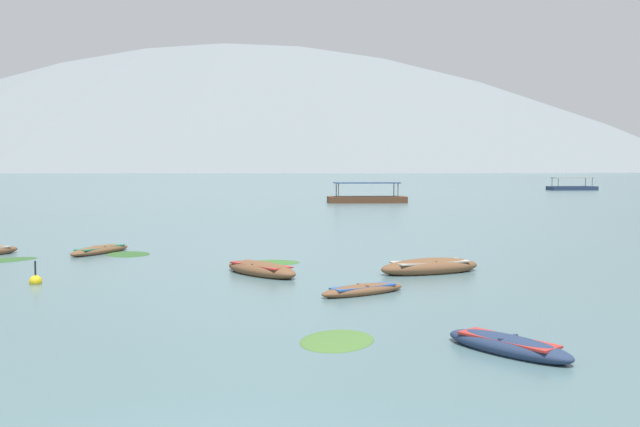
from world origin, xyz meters
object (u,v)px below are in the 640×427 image
(rowboat_0, at_px, (100,250))
(ferry_0, at_px, (367,199))
(rowboat_3, at_px, (508,346))
(ferry_2, at_px, (572,188))
(rowboat_6, at_px, (363,290))
(rowboat_2, at_px, (430,267))
(rowboat_1, at_px, (261,269))
(mooring_buoy, at_px, (36,281))

(rowboat_0, distance_m, ferry_0, 50.35)
(rowboat_3, height_order, ferry_0, ferry_0)
(rowboat_3, height_order, ferry_2, ferry_2)
(rowboat_6, xyz_separation_m, ferry_2, (42.82, 106.87, 0.33))
(rowboat_2, height_order, rowboat_3, rowboat_2)
(rowboat_2, xyz_separation_m, rowboat_6, (-2.67, -4.42, -0.09))
(rowboat_1, bearing_deg, rowboat_2, 5.17)
(rowboat_3, relative_size, rowboat_6, 0.97)
(ferry_2, bearing_deg, rowboat_0, -119.39)
(rowboat_1, bearing_deg, ferry_0, 83.40)
(rowboat_2, height_order, ferry_0, ferry_0)
(rowboat_2, height_order, mooring_buoy, mooring_buoy)
(rowboat_6, relative_size, ferry_2, 0.32)
(rowboat_0, bearing_deg, ferry_2, 60.61)
(rowboat_3, relative_size, ferry_0, 0.31)
(rowboat_2, distance_m, ferry_2, 110.03)
(rowboat_1, distance_m, ferry_2, 112.98)
(rowboat_0, relative_size, rowboat_1, 1.07)
(rowboat_3, distance_m, ferry_0, 65.05)
(rowboat_2, bearing_deg, rowboat_3, -89.40)
(rowboat_0, relative_size, rowboat_6, 1.28)
(mooring_buoy, bearing_deg, rowboat_0, 95.04)
(rowboat_1, distance_m, ferry_0, 54.83)
(rowboat_1, height_order, mooring_buoy, mooring_buoy)
(rowboat_1, distance_m, rowboat_2, 6.29)
(ferry_0, relative_size, mooring_buoy, 10.27)
(rowboat_0, xyz_separation_m, ferry_2, (54.52, 96.79, 0.31))
(rowboat_1, distance_m, rowboat_3, 12.36)
(rowboat_0, height_order, ferry_0, ferry_0)
(rowboat_2, distance_m, rowboat_6, 5.17)
(rowboat_3, relative_size, ferry_2, 0.31)
(rowboat_1, relative_size, ferry_0, 0.38)
(rowboat_3, bearing_deg, rowboat_1, 121.10)
(rowboat_3, height_order, rowboat_6, rowboat_3)
(rowboat_0, xyz_separation_m, rowboat_3, (14.49, -16.80, 0.00))
(rowboat_2, distance_m, ferry_0, 53.90)
(rowboat_6, xyz_separation_m, ferry_0, (2.71, 58.32, 0.33))
(rowboat_0, bearing_deg, rowboat_1, -37.48)
(rowboat_1, height_order, rowboat_3, rowboat_1)
(mooring_buoy, bearing_deg, rowboat_2, 11.70)
(rowboat_2, height_order, ferry_2, ferry_2)
(mooring_buoy, bearing_deg, rowboat_3, -31.22)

